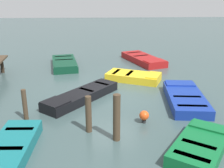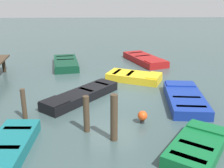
# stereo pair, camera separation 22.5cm
# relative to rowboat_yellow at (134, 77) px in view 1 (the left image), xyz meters

# --- Properties ---
(ground_plane) EXTENTS (80.00, 80.00, 0.00)m
(ground_plane) POSITION_rel_rowboat_yellow_xyz_m (-1.56, 1.28, -0.22)
(ground_plane) COLOR #384C4C
(rowboat_yellow) EXTENTS (2.42, 3.17, 0.46)m
(rowboat_yellow) POSITION_rel_rowboat_yellow_xyz_m (0.00, 0.00, 0.00)
(rowboat_yellow) COLOR gold
(rowboat_yellow) RESTS_ON ground_plane
(rowboat_dark_green) EXTENTS (3.80, 2.06, 0.46)m
(rowboat_dark_green) POSITION_rel_rowboat_yellow_xyz_m (3.11, 4.14, -0.00)
(rowboat_dark_green) COLOR #0C3823
(rowboat_dark_green) RESTS_ON ground_plane
(rowboat_blue) EXTENTS (3.69, 1.86, 0.46)m
(rowboat_blue) POSITION_rel_rowboat_yellow_xyz_m (-3.20, -1.85, -0.00)
(rowboat_blue) COLOR navy
(rowboat_blue) RESTS_ON ground_plane
(rowboat_black) EXTENTS (3.78, 3.37, 0.46)m
(rowboat_black) POSITION_rel_rowboat_yellow_xyz_m (-2.69, 2.72, -0.00)
(rowboat_black) COLOR black
(rowboat_black) RESTS_ON ground_plane
(rowboat_green) EXTENTS (2.87, 2.56, 0.46)m
(rowboat_green) POSITION_rel_rowboat_yellow_xyz_m (-7.06, -1.08, 0.00)
(rowboat_green) COLOR #0F602D
(rowboat_green) RESTS_ON ground_plane
(rowboat_red) EXTENTS (4.22, 2.74, 0.46)m
(rowboat_red) POSITION_rel_rowboat_yellow_xyz_m (4.00, -1.19, -0.00)
(rowboat_red) COLOR maroon
(rowboat_red) RESTS_ON ground_plane
(rowboat_teal) EXTENTS (4.23, 1.32, 0.46)m
(rowboat_teal) POSITION_rel_rowboat_yellow_xyz_m (-7.50, 4.61, -0.00)
(rowboat_teal) COLOR #14666B
(rowboat_teal) RESTS_ON ground_plane
(mooring_piling_mid_right) EXTENTS (0.24, 0.24, 1.60)m
(mooring_piling_mid_right) POSITION_rel_rowboat_yellow_xyz_m (-6.19, 1.39, 0.58)
(mooring_piling_mid_right) COLOR #423323
(mooring_piling_mid_right) RESTS_ON ground_plane
(mooring_piling_center) EXTENTS (0.21, 0.21, 1.32)m
(mooring_piling_center) POSITION_rel_rowboat_yellow_xyz_m (-5.58, 2.31, 0.44)
(mooring_piling_center) COLOR #423323
(mooring_piling_center) RESTS_ON ground_plane
(mooring_piling_near_right) EXTENTS (0.18, 0.18, 1.21)m
(mooring_piling_near_right) POSITION_rel_rowboat_yellow_xyz_m (-4.51, 4.73, 0.39)
(mooring_piling_near_right) COLOR #423323
(mooring_piling_near_right) RESTS_ON ground_plane
(marker_buoy) EXTENTS (0.36, 0.36, 0.48)m
(marker_buoy) POSITION_rel_rowboat_yellow_xyz_m (-5.03, 0.28, 0.07)
(marker_buoy) COLOR #262626
(marker_buoy) RESTS_ON ground_plane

